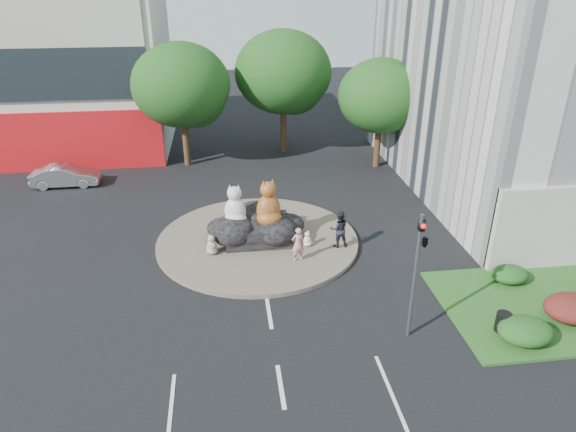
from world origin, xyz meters
The scene contains 20 objects.
ground centered at (0.00, 0.00, 0.00)m, with size 120.00×120.00×0.00m, color black.
roundabout_island centered at (0.00, 10.00, 0.10)m, with size 10.00×10.00×0.20m, color brown.
rock_plinth centered at (0.00, 10.00, 0.65)m, with size 3.20×2.60×0.90m, color black, non-canonical shape.
grass_verge centered at (12.00, 3.00, 0.06)m, with size 10.00×6.00×0.12m, color #1F4B19.
tree_left centered at (-3.93, 22.06, 5.25)m, with size 6.46×6.46×8.27m.
tree_mid centered at (3.07, 24.06, 5.56)m, with size 6.84×6.84×8.76m.
tree_right centered at (9.07, 20.06, 4.63)m, with size 5.70×5.70×7.30m.
hedge_near_green centered at (9.00, 1.00, 0.57)m, with size 2.00×1.60×0.90m, color #173C13.
hedge_red centered at (11.50, 2.00, 0.61)m, with size 2.20×1.76×0.99m, color #471913.
hedge_back_green centered at (10.50, 4.80, 0.48)m, with size 1.60×1.28×0.72m, color #173C13.
traffic_light centered at (5.10, 2.00, 3.62)m, with size 0.44×1.24×5.00m.
street_lamp centered at (12.82, 8.00, 4.55)m, with size 2.34×0.22×8.06m.
cat_white centered at (-1.05, 10.00, 2.12)m, with size 1.23×1.06×2.05m, color beige, non-canonical shape.
cat_tabby centered at (0.56, 9.80, 2.25)m, with size 1.38×1.20×2.30m, color #AD6924, non-canonical shape.
kitten_calico centered at (-2.25, 8.77, 0.71)m, with size 0.61×0.53×1.02m, color silver, non-canonical shape.
kitten_white centered at (2.34, 8.96, 0.60)m, with size 0.48×0.42×0.81m, color beige, non-canonical shape.
pedestrian_pink centered at (1.68, 7.66, 1.03)m, with size 0.61×0.40×1.66m, color tan.
pedestrian_dark centered at (3.83, 8.72, 1.13)m, with size 0.90×0.70×1.85m, color black.
parked_car centered at (-11.39, 18.97, 0.67)m, with size 1.43×4.10×1.35m, color #B1B4BA.
litter_bin centered at (8.51, 1.67, 0.50)m, with size 0.55×0.55×0.77m, color black.
Camera 1 is at (-1.40, -12.64, 12.30)m, focal length 32.00 mm.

